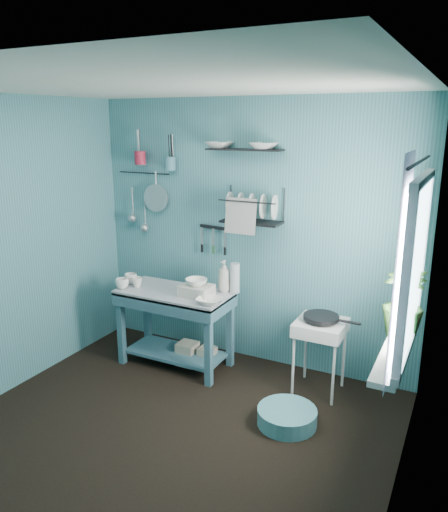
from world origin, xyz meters
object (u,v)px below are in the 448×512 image
at_px(water_bottle, 235,278).
at_px(colander, 156,198).
at_px(dish_rack, 252,206).
at_px(work_counter, 175,328).
at_px(storage_tin_small, 207,357).
at_px(mug_left, 122,284).
at_px(soap_bottle, 224,276).
at_px(hotplate_stand, 319,356).
at_px(utensil_cup_magenta, 140,158).
at_px(utensil_cup_teal, 170,163).
at_px(wash_tub, 196,291).
at_px(frying_pan, 321,317).
at_px(potted_plant, 403,301).
at_px(floor_basin, 287,417).
at_px(mug_mid, 137,282).
at_px(storage_tin_large, 188,353).
at_px(mug_right, 131,279).

height_order(water_bottle, colander, colander).
relative_size(water_bottle, dish_rack, 0.51).
relative_size(work_counter, water_bottle, 3.77).
bearing_deg(storage_tin_small, mug_left, -162.90).
distance_m(soap_bottle, storage_tin_small, 0.82).
xyz_separation_m(dish_rack, storage_tin_small, (-0.32, -0.28, -1.45)).
bearing_deg(soap_bottle, hotplate_stand, -3.68).
bearing_deg(soap_bottle, utensil_cup_magenta, 168.81).
bearing_deg(colander, utensil_cup_magenta, -168.83).
height_order(hotplate_stand, utensil_cup_teal, utensil_cup_teal).
bearing_deg(storage_tin_small, wash_tub, -116.57).
distance_m(mug_left, colander, 0.95).
bearing_deg(frying_pan, wash_tub, -171.90).
height_order(soap_bottle, potted_plant, potted_plant).
xyz_separation_m(wash_tub, floor_basin, (1.05, -0.44, -0.73)).
relative_size(frying_pan, colander, 1.07).
bearing_deg(floor_basin, storage_tin_small, 151.62).
relative_size(soap_bottle, utensil_cup_teal, 2.30).
relative_size(water_bottle, frying_pan, 0.93).
height_order(wash_tub, hotplate_stand, wash_tub).
distance_m(dish_rack, utensil_cup_magenta, 1.30).
distance_m(mug_mid, water_bottle, 0.95).
bearing_deg(wash_tub, hotplate_stand, 8.10).
distance_m(mug_mid, hotplate_stand, 1.82).
xyz_separation_m(mug_mid, wash_tub, (0.63, 0.04, 0.00)).
distance_m(frying_pan, storage_tin_small, 1.22).
bearing_deg(storage_tin_large, mug_mid, -167.09).
relative_size(soap_bottle, dish_rack, 0.54).
bearing_deg(storage_tin_large, floor_basin, -23.05).
bearing_deg(utensil_cup_magenta, hotplate_stand, -7.65).
height_order(frying_pan, dish_rack, dish_rack).
height_order(water_bottle, utensil_cup_teal, utensil_cup_teal).
relative_size(colander, floor_basin, 0.60).
height_order(potted_plant, storage_tin_small, potted_plant).
relative_size(frying_pan, utensil_cup_magenta, 2.31).
xyz_separation_m(wash_tub, hotplate_stand, (1.12, 0.16, -0.47)).
bearing_deg(storage_tin_large, dish_rack, 30.54).
xyz_separation_m(mug_left, soap_bottle, (0.90, 0.36, 0.10)).
bearing_deg(colander, frying_pan, -9.18).
distance_m(soap_bottle, frying_pan, 0.97).
xyz_separation_m(dish_rack, colander, (-1.09, 0.08, -0.02)).
relative_size(mug_right, potted_plant, 0.25).
bearing_deg(work_counter, soap_bottle, 19.51).
xyz_separation_m(hotplate_stand, storage_tin_small, (-1.07, -0.06, -0.22)).
xyz_separation_m(water_bottle, storage_tin_small, (-0.22, -0.14, -0.79)).
relative_size(dish_rack, storage_tin_small, 2.75).
height_order(work_counter, hotplate_stand, work_counter).
xyz_separation_m(work_counter, utensil_cup_teal, (-0.27, 0.41, 1.51)).
bearing_deg(mug_right, dish_rack, 17.67).
distance_m(soap_bottle, utensil_cup_magenta, 1.48).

